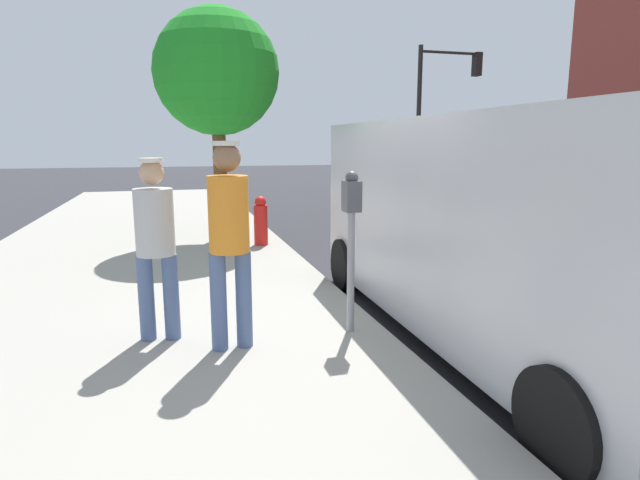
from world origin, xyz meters
TOP-DOWN VIEW (x-y plane):
  - ground_plane at (0.00, 0.00)m, footprint 80.00×80.00m
  - sidewalk_slab at (3.50, 0.00)m, footprint 5.00×32.00m
  - parking_meter_near at (1.35, 0.17)m, footprint 0.14×0.18m
  - pedestrian_in_orange at (2.48, 0.27)m, footprint 0.36×0.34m
  - pedestrian_in_gray at (3.09, -0.12)m, footprint 0.36×0.34m
  - parked_van at (-0.15, 0.38)m, footprint 2.20×5.23m
  - traffic_light_corner at (-6.34, -12.36)m, footprint 2.48×0.42m
  - street_tree at (2.05, -5.10)m, footprint 2.22×2.22m
  - fire_hydrant at (1.45, -4.32)m, footprint 0.24×0.24m

SIDE VIEW (x-z plane):
  - ground_plane at x=0.00m, z-range 0.00..0.00m
  - sidewalk_slab at x=3.50m, z-range 0.00..0.15m
  - fire_hydrant at x=1.45m, z-range 0.14..1.00m
  - pedestrian_in_gray at x=3.09m, z-range 0.27..1.91m
  - parked_van at x=-0.15m, z-range 0.08..2.23m
  - parking_meter_near at x=1.35m, z-range 0.42..1.94m
  - pedestrian_in_orange at x=2.48m, z-range 0.29..2.08m
  - street_tree at x=2.05m, z-range 1.08..5.19m
  - traffic_light_corner at x=-6.34m, z-range 0.92..6.12m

